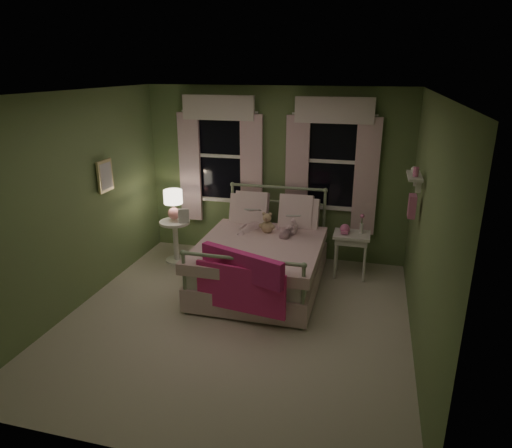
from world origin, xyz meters
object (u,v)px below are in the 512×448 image
(child_right, at_px, (289,212))
(child_left, at_px, (251,208))
(teddy_bear, at_px, (267,224))
(nightstand_right, at_px, (352,240))
(bed, at_px, (262,259))
(table_lamp, at_px, (173,202))
(nightstand_left, at_px, (175,235))

(child_right, bearing_deg, child_left, 4.61)
(teddy_bear, xyz_separation_m, nightstand_right, (1.14, 0.31, -0.24))
(child_right, height_order, teddy_bear, child_right)
(bed, distance_m, teddy_bear, 0.49)
(table_lamp, bearing_deg, child_right, -1.04)
(child_left, distance_m, child_right, 0.56)
(child_right, bearing_deg, table_lamp, 3.56)
(bed, xyz_separation_m, nightstand_left, (-1.48, 0.45, 0.03))
(bed, distance_m, child_left, 0.76)
(nightstand_left, bearing_deg, child_right, -1.04)
(nightstand_left, distance_m, nightstand_right, 2.63)
(child_left, distance_m, nightstand_left, 1.31)
(nightstand_left, relative_size, table_lamp, 1.43)
(teddy_bear, relative_size, table_lamp, 0.67)
(child_right, bearing_deg, nightstand_right, -165.29)
(teddy_bear, relative_size, nightstand_right, 0.47)
(child_right, distance_m, teddy_bear, 0.35)
(child_left, bearing_deg, teddy_bear, 162.56)
(child_left, distance_m, nightstand_right, 1.49)
(child_right, height_order, nightstand_right, child_right)
(nightstand_left, bearing_deg, child_left, -1.53)
(teddy_bear, bearing_deg, nightstand_left, 172.66)
(teddy_bear, bearing_deg, table_lamp, 172.66)
(bed, height_order, child_right, child_right)
(child_left, xyz_separation_m, nightstand_left, (-1.20, 0.03, -0.53))
(child_left, height_order, child_right, child_left)
(teddy_bear, height_order, nightstand_left, teddy_bear)
(child_left, xyz_separation_m, table_lamp, (-1.20, 0.03, 0.00))
(bed, xyz_separation_m, child_left, (-0.28, 0.42, 0.57))
(teddy_bear, distance_m, table_lamp, 1.50)
(child_right, bearing_deg, teddy_bear, 34.10)
(nightstand_left, distance_m, table_lamp, 0.54)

